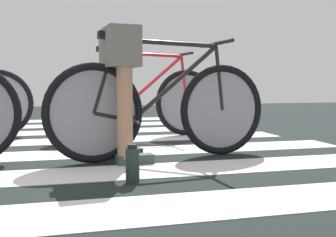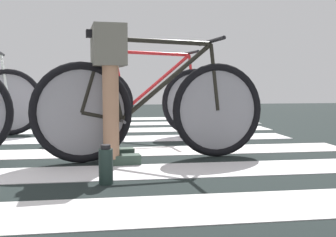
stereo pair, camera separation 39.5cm
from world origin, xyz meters
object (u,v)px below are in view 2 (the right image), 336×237
at_px(water_bottle, 106,165).
at_px(bicycle_3_of_4, 147,100).
at_px(bicycle_1_of_4, 152,108).
at_px(cyclist_1_of_4, 109,75).

bearing_deg(water_bottle, bicycle_3_of_4, 77.70).
bearing_deg(bicycle_3_of_4, bicycle_1_of_4, -102.26).
height_order(bicycle_1_of_4, water_bottle, bicycle_1_of_4).
height_order(bicycle_1_of_4, bicycle_3_of_4, same).
distance_m(bicycle_1_of_4, water_bottle, 0.81).
xyz_separation_m(bicycle_3_of_4, water_bottle, (-0.41, -1.88, -0.28)).
height_order(cyclist_1_of_4, bicycle_3_of_4, cyclist_1_of_4).
relative_size(bicycle_1_of_4, bicycle_3_of_4, 1.00).
height_order(bicycle_1_of_4, cyclist_1_of_4, cyclist_1_of_4).
xyz_separation_m(bicycle_1_of_4, water_bottle, (-0.33, -0.68, -0.28)).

